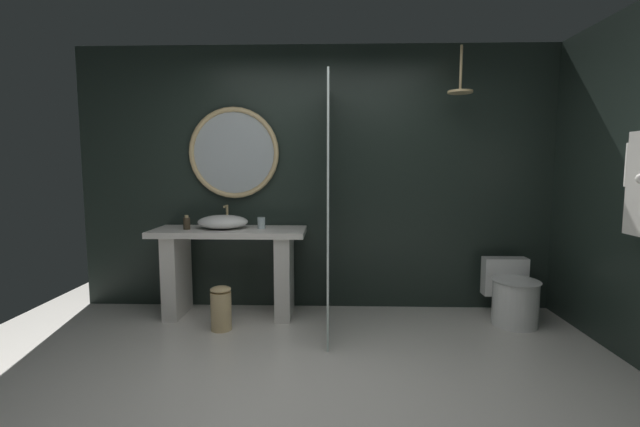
{
  "coord_description": "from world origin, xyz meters",
  "views": [
    {
      "loc": [
        0.14,
        -2.52,
        1.44
      ],
      "look_at": [
        0.04,
        0.98,
        1.05
      ],
      "focal_mm": 24.61,
      "sensor_mm": 36.0,
      "label": 1
    }
  ],
  "objects_px": {
    "waste_bin": "(221,308)",
    "toilet": "(513,296)",
    "tumbler_cup": "(261,223)",
    "round_wall_mirror": "(234,153)",
    "soap_dispenser": "(187,223)",
    "rain_shower_head": "(460,88)",
    "vessel_sink": "(223,222)"
  },
  "relations": [
    {
      "from": "waste_bin",
      "to": "toilet",
      "type": "bearing_deg",
      "value": 5.65
    },
    {
      "from": "tumbler_cup",
      "to": "round_wall_mirror",
      "type": "xyz_separation_m",
      "value": [
        -0.3,
        0.22,
        0.67
      ]
    },
    {
      "from": "tumbler_cup",
      "to": "soap_dispenser",
      "type": "distance_m",
      "value": 0.7
    },
    {
      "from": "rain_shower_head",
      "to": "toilet",
      "type": "height_order",
      "value": "rain_shower_head"
    },
    {
      "from": "vessel_sink",
      "to": "rain_shower_head",
      "type": "relative_size",
      "value": 1.13
    },
    {
      "from": "rain_shower_head",
      "to": "toilet",
      "type": "bearing_deg",
      "value": -12.53
    },
    {
      "from": "vessel_sink",
      "to": "round_wall_mirror",
      "type": "distance_m",
      "value": 0.7
    },
    {
      "from": "soap_dispenser",
      "to": "rain_shower_head",
      "type": "bearing_deg",
      "value": 0.6
    },
    {
      "from": "vessel_sink",
      "to": "waste_bin",
      "type": "distance_m",
      "value": 0.82
    },
    {
      "from": "round_wall_mirror",
      "to": "waste_bin",
      "type": "relative_size",
      "value": 2.3
    },
    {
      "from": "round_wall_mirror",
      "to": "waste_bin",
      "type": "xyz_separation_m",
      "value": [
        0.0,
        -0.64,
        -1.36
      ]
    },
    {
      "from": "soap_dispenser",
      "to": "toilet",
      "type": "bearing_deg",
      "value": -1.64
    },
    {
      "from": "soap_dispenser",
      "to": "rain_shower_head",
      "type": "xyz_separation_m",
      "value": [
        2.51,
        0.03,
        1.23
      ]
    },
    {
      "from": "round_wall_mirror",
      "to": "toilet",
      "type": "distance_m",
      "value": 2.96
    },
    {
      "from": "soap_dispenser",
      "to": "round_wall_mirror",
      "type": "xyz_separation_m",
      "value": [
        0.39,
        0.3,
        0.66
      ]
    },
    {
      "from": "soap_dispenser",
      "to": "round_wall_mirror",
      "type": "bearing_deg",
      "value": 37.02
    },
    {
      "from": "soap_dispenser",
      "to": "round_wall_mirror",
      "type": "height_order",
      "value": "round_wall_mirror"
    },
    {
      "from": "vessel_sink",
      "to": "round_wall_mirror",
      "type": "bearing_deg",
      "value": 74.53
    },
    {
      "from": "rain_shower_head",
      "to": "waste_bin",
      "type": "relative_size",
      "value": 1.07
    },
    {
      "from": "round_wall_mirror",
      "to": "toilet",
      "type": "bearing_deg",
      "value": -8.28
    },
    {
      "from": "soap_dispenser",
      "to": "rain_shower_head",
      "type": "distance_m",
      "value": 2.8
    },
    {
      "from": "waste_bin",
      "to": "vessel_sink",
      "type": "bearing_deg",
      "value": 99.69
    },
    {
      "from": "soap_dispenser",
      "to": "tumbler_cup",
      "type": "bearing_deg",
      "value": 6.36
    },
    {
      "from": "vessel_sink",
      "to": "toilet",
      "type": "xyz_separation_m",
      "value": [
        2.69,
        -0.15,
        -0.65
      ]
    },
    {
      "from": "vessel_sink",
      "to": "rain_shower_head",
      "type": "height_order",
      "value": "rain_shower_head"
    },
    {
      "from": "tumbler_cup",
      "to": "rain_shower_head",
      "type": "bearing_deg",
      "value": -1.6
    },
    {
      "from": "round_wall_mirror",
      "to": "rain_shower_head",
      "type": "bearing_deg",
      "value": -7.25
    },
    {
      "from": "vessel_sink",
      "to": "waste_bin",
      "type": "xyz_separation_m",
      "value": [
        0.07,
        -0.4,
        -0.71
      ]
    },
    {
      "from": "round_wall_mirror",
      "to": "rain_shower_head",
      "type": "height_order",
      "value": "rain_shower_head"
    },
    {
      "from": "round_wall_mirror",
      "to": "toilet",
      "type": "height_order",
      "value": "round_wall_mirror"
    },
    {
      "from": "tumbler_cup",
      "to": "soap_dispenser",
      "type": "bearing_deg",
      "value": -173.64
    },
    {
      "from": "rain_shower_head",
      "to": "waste_bin",
      "type": "xyz_separation_m",
      "value": [
        -2.11,
        -0.37,
        -1.93
      ]
    }
  ]
}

